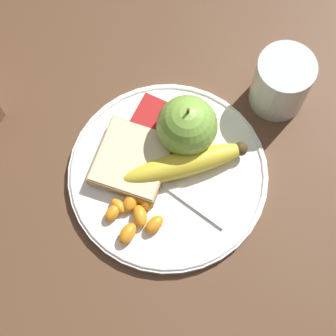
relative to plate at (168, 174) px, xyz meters
name	(u,v)px	position (x,y,z in m)	size (l,w,h in m)	color
ground_plane	(168,176)	(0.00, 0.00, -0.01)	(3.00, 3.00, 0.00)	brown
plate	(168,174)	(0.00, 0.00, 0.00)	(0.28, 0.28, 0.01)	white
juice_glass	(281,84)	(0.18, -0.09, 0.03)	(0.08, 0.08, 0.09)	silver
apple	(190,127)	(0.06, 0.00, 0.05)	(0.08, 0.08, 0.09)	#84BC47
banana	(186,164)	(0.02, -0.02, 0.02)	(0.14, 0.15, 0.03)	yellow
bread_slice	(133,160)	(-0.01, 0.05, 0.02)	(0.11, 0.11, 0.02)	tan
fork	(162,181)	(-0.01, 0.00, 0.01)	(0.05, 0.18, 0.00)	silver
jam_packet	(151,116)	(0.06, 0.06, 0.01)	(0.05, 0.04, 0.02)	silver
orange_segment_0	(140,216)	(-0.07, 0.01, 0.01)	(0.04, 0.03, 0.02)	orange
orange_segment_1	(128,234)	(-0.10, 0.01, 0.01)	(0.03, 0.02, 0.02)	orange
orange_segment_2	(131,201)	(-0.06, 0.03, 0.01)	(0.03, 0.02, 0.02)	orange
orange_segment_3	(147,197)	(-0.05, 0.01, 0.01)	(0.04, 0.03, 0.02)	orange
orange_segment_4	(154,224)	(-0.07, -0.02, 0.01)	(0.03, 0.03, 0.02)	orange
orange_segment_5	(113,213)	(-0.08, 0.04, 0.01)	(0.03, 0.02, 0.02)	orange
orange_segment_6	(118,206)	(-0.07, 0.04, 0.01)	(0.02, 0.03, 0.01)	orange
orange_segment_7	(138,197)	(-0.05, 0.02, 0.01)	(0.02, 0.03, 0.02)	orange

